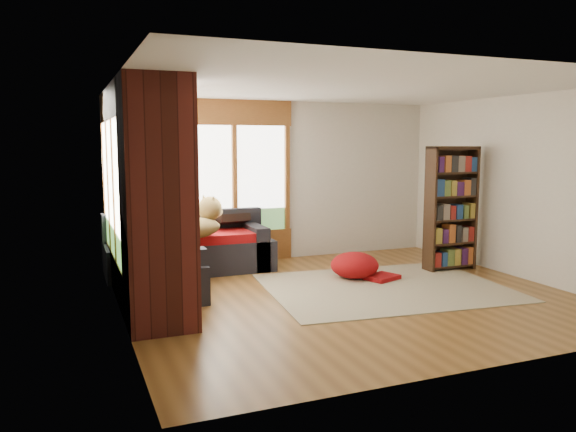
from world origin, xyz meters
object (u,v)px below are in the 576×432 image
object	(u,v)px
pouf	(355,265)
brick_chimney	(158,204)
bookshelf	(451,209)
dog_tan	(198,224)
area_rug	(385,287)
sectional_sofa	(169,258)
dog_brindle	(174,232)

from	to	relation	value
pouf	brick_chimney	bearing A→B (deg)	-158.53
bookshelf	dog_tan	distance (m)	3.80
pouf	dog_tan	size ratio (longest dim) A/B	0.68
area_rug	bookshelf	size ratio (longest dim) A/B	1.66
sectional_sofa	dog_brindle	distance (m)	0.55
brick_chimney	area_rug	distance (m)	3.34
bookshelf	dog_brindle	world-z (taller)	bookshelf
dog_brindle	dog_tan	bearing A→B (deg)	-62.46
brick_chimney	pouf	size ratio (longest dim) A/B	3.79
bookshelf	pouf	bearing A→B (deg)	178.39
brick_chimney	bookshelf	bearing A→B (deg)	13.67
sectional_sofa	bookshelf	xyz separation A→B (m)	(4.09, -0.94, 0.64)
area_rug	dog_tan	xyz separation A→B (m)	(-2.21, 1.41, 0.78)
area_rug	pouf	bearing A→B (deg)	100.31
pouf	dog_tan	bearing A→B (deg)	159.91
pouf	dog_brindle	xyz separation A→B (m)	(-2.46, 0.55, 0.53)
area_rug	brick_chimney	bearing A→B (deg)	-170.50
dog_tan	dog_brindle	distance (m)	0.43
bookshelf	pouf	distance (m)	1.78
brick_chimney	area_rug	bearing A→B (deg)	9.50
brick_chimney	bookshelf	distance (m)	4.69
bookshelf	pouf	size ratio (longest dim) A/B	2.73
dog_tan	dog_brindle	size ratio (longest dim) A/B	1.41
dog_brindle	bookshelf	bearing A→B (deg)	-100.49
brick_chimney	pouf	bearing A→B (deg)	21.47
sectional_sofa	bookshelf	world-z (taller)	bookshelf
brick_chimney	bookshelf	xyz separation A→B (m)	(4.54, 1.10, -0.36)
bookshelf	pouf	world-z (taller)	bookshelf
brick_chimney	dog_tan	bearing A→B (deg)	66.46
brick_chimney	pouf	distance (m)	3.33
pouf	bookshelf	bearing A→B (deg)	-1.61
sectional_sofa	bookshelf	size ratio (longest dim) A/B	1.17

